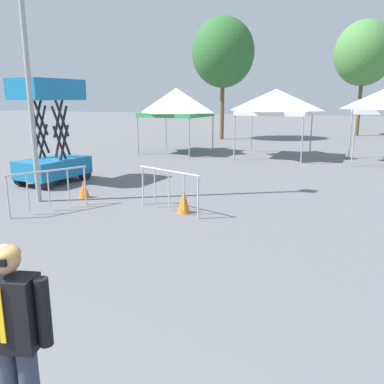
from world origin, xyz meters
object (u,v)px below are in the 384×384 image
(crowd_barrier_mid_lot, at_px, (169,183))
(traffic_cone_near_barrier, at_px, (184,201))
(canopy_tent_behind_right, at_px, (276,102))
(crowd_barrier_by_lift, at_px, (48,183))
(tree_behind_tents_right, at_px, (364,53))
(tree_behind_tents_left, at_px, (223,53))
(scissor_lift, at_px, (52,151))
(person_foreground, at_px, (14,334))
(canopy_tent_left_of_center, at_px, (176,102))
(traffic_cone_lot_center, at_px, (84,189))

(crowd_barrier_mid_lot, distance_m, traffic_cone_near_barrier, 0.61)
(canopy_tent_behind_right, bearing_deg, crowd_barrier_by_lift, -106.22)
(tree_behind_tents_right, relative_size, crowd_barrier_mid_lot, 4.22)
(canopy_tent_behind_right, height_order, tree_behind_tents_left, tree_behind_tents_left)
(crowd_barrier_by_lift, height_order, traffic_cone_near_barrier, crowd_barrier_by_lift)
(scissor_lift, bearing_deg, person_foreground, -50.35)
(person_foreground, xyz_separation_m, tree_behind_tents_left, (-6.45, 24.95, 4.78))
(canopy_tent_behind_right, height_order, tree_behind_tents_right, tree_behind_tents_right)
(canopy_tent_behind_right, height_order, person_foreground, canopy_tent_behind_right)
(scissor_lift, height_order, tree_behind_tents_left, tree_behind_tents_left)
(tree_behind_tents_left, xyz_separation_m, crowd_barrier_by_lift, (1.69, -19.23, -5.06))
(tree_behind_tents_right, bearing_deg, traffic_cone_near_barrier, -98.93)
(crowd_barrier_mid_lot, bearing_deg, tree_behind_tents_right, 80.12)
(crowd_barrier_mid_lot, bearing_deg, traffic_cone_near_barrier, 0.59)
(scissor_lift, xyz_separation_m, person_foreground, (7.11, -8.58, -0.05))
(canopy_tent_left_of_center, height_order, tree_behind_tents_right, tree_behind_tents_right)
(tree_behind_tents_left, height_order, traffic_cone_near_barrier, tree_behind_tents_left)
(canopy_tent_left_of_center, xyz_separation_m, person_foreground, (6.44, -17.24, -1.58))
(tree_behind_tents_right, bearing_deg, canopy_tent_left_of_center, -121.65)
(traffic_cone_lot_center, bearing_deg, crowd_barrier_mid_lot, -7.12)
(tree_behind_tents_left, bearing_deg, canopy_tent_behind_right, -55.45)
(person_foreground, height_order, tree_behind_tents_right, tree_behind_tents_right)
(tree_behind_tents_right, relative_size, traffic_cone_lot_center, 16.07)
(canopy_tent_left_of_center, relative_size, traffic_cone_lot_center, 6.39)
(canopy_tent_behind_right, bearing_deg, canopy_tent_left_of_center, -176.92)
(traffic_cone_lot_center, bearing_deg, scissor_lift, 149.37)
(scissor_lift, bearing_deg, canopy_tent_behind_right, 57.11)
(traffic_cone_lot_center, xyz_separation_m, traffic_cone_near_barrier, (3.34, -0.36, 0.05))
(scissor_lift, height_order, crowd_barrier_mid_lot, scissor_lift)
(canopy_tent_behind_right, bearing_deg, tree_behind_tents_left, 124.55)
(tree_behind_tents_right, bearing_deg, tree_behind_tents_left, -143.43)
(tree_behind_tents_left, xyz_separation_m, crowd_barrier_mid_lot, (4.51, -18.07, -5.06))
(tree_behind_tents_right, distance_m, traffic_cone_near_barrier, 25.54)
(person_foreground, bearing_deg, scissor_lift, 129.65)
(crowd_barrier_mid_lot, relative_size, traffic_cone_lot_center, 3.81)
(canopy_tent_left_of_center, bearing_deg, crowd_barrier_mid_lot, -66.55)
(scissor_lift, bearing_deg, crowd_barrier_by_lift, -50.69)
(person_foreground, height_order, tree_behind_tents_left, tree_behind_tents_left)
(canopy_tent_left_of_center, height_order, traffic_cone_near_barrier, canopy_tent_left_of_center)
(tree_behind_tents_right, xyz_separation_m, traffic_cone_lot_center, (-7.20, -24.23, -5.78))
(person_foreground, xyz_separation_m, traffic_cone_near_barrier, (-1.52, 6.89, -0.73))
(traffic_cone_near_barrier, bearing_deg, tree_behind_tents_left, 105.27)
(crowd_barrier_mid_lot, height_order, traffic_cone_lot_center, crowd_barrier_mid_lot)
(canopy_tent_left_of_center, bearing_deg, traffic_cone_lot_center, -81.05)
(tree_behind_tents_right, height_order, tree_behind_tents_left, tree_behind_tents_right)
(canopy_tent_left_of_center, bearing_deg, tree_behind_tents_left, 90.14)
(canopy_tent_left_of_center, bearing_deg, traffic_cone_near_barrier, -64.62)
(scissor_lift, relative_size, tree_behind_tents_left, 0.42)
(traffic_cone_lot_center, bearing_deg, tree_behind_tents_left, 95.14)
(canopy_tent_behind_right, xyz_separation_m, traffic_cone_lot_center, (-3.53, -10.27, -2.39))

